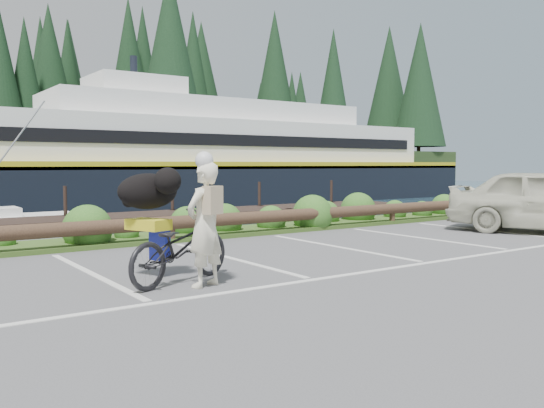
% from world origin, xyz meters
% --- Properties ---
extents(ground, '(72.00, 72.00, 0.00)m').
position_xyz_m(ground, '(0.00, 0.00, 0.00)').
color(ground, '#4F4F51').
extents(vegetation_strip, '(34.00, 1.60, 0.10)m').
position_xyz_m(vegetation_strip, '(0.00, 5.30, 0.05)').
color(vegetation_strip, '#3D5B21').
rests_on(vegetation_strip, ground).
extents(log_rail, '(32.00, 0.30, 0.60)m').
position_xyz_m(log_rail, '(0.00, 4.60, 0.00)').
color(log_rail, '#443021').
rests_on(log_rail, ground).
extents(bicycle, '(2.14, 1.40, 1.06)m').
position_xyz_m(bicycle, '(-1.74, 0.57, 0.53)').
color(bicycle, black).
rests_on(bicycle, ground).
extents(cyclist, '(0.76, 0.64, 1.78)m').
position_xyz_m(cyclist, '(-1.57, 0.13, 0.89)').
color(cyclist, white).
rests_on(cyclist, ground).
extents(dog, '(0.78, 1.06, 0.55)m').
position_xyz_m(dog, '(-1.98, 1.18, 1.34)').
color(dog, black).
rests_on(dog, bicycle).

